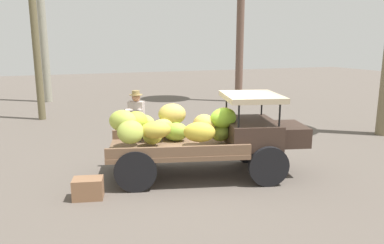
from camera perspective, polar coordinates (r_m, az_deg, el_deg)
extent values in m
plane|color=#5D544C|center=(8.86, 1.86, -7.76)|extent=(60.00, 60.00, 0.00)
cube|color=#392820|center=(8.52, 0.67, -5.14)|extent=(3.98, 1.43, 0.16)
cylinder|color=black|center=(9.56, 8.76, -3.66)|extent=(0.88, 0.35, 0.87)
cylinder|color=black|center=(8.09, 11.69, -6.70)|extent=(0.88, 0.35, 0.87)
cylinder|color=black|center=(9.24, -8.30, -4.19)|extent=(0.88, 0.35, 0.87)
cylinder|color=black|center=(7.72, -8.67, -7.51)|extent=(0.88, 0.35, 0.87)
cube|color=brown|center=(8.42, -2.37, -4.06)|extent=(3.33, 2.42, 0.10)
cube|color=brown|center=(9.15, -2.73, -1.71)|extent=(2.92, 0.83, 0.22)
cube|color=brown|center=(7.61, -1.96, -4.58)|extent=(2.92, 0.83, 0.22)
cube|color=#392820|center=(8.62, 8.96, -1.59)|extent=(1.44, 1.75, 0.55)
cube|color=#392820|center=(8.91, 14.55, -1.75)|extent=(0.94, 1.21, 0.44)
cylinder|color=black|center=(9.24, 10.66, 2.75)|extent=(0.04, 0.04, 0.55)
cylinder|color=black|center=(8.03, 13.32, 1.24)|extent=(0.04, 0.04, 0.55)
cylinder|color=black|center=(9.02, 5.30, 2.69)|extent=(0.04, 0.04, 0.55)
cylinder|color=black|center=(7.78, 7.21, 1.13)|extent=(0.04, 0.04, 0.55)
cube|color=tan|center=(8.46, 9.14, 3.84)|extent=(1.56, 1.78, 0.12)
ellipsoid|color=gold|center=(7.84, 1.16, -1.55)|extent=(0.82, 0.72, 0.51)
ellipsoid|color=#8EAF3D|center=(8.48, 4.32, -1.46)|extent=(0.58, 0.65, 0.53)
ellipsoid|color=#BCC848|center=(8.34, -6.07, -2.05)|extent=(0.65, 0.66, 0.43)
ellipsoid|color=#B6C94C|center=(8.01, -10.59, 0.17)|extent=(0.80, 0.79, 0.52)
ellipsoid|color=gold|center=(8.29, 1.87, -0.41)|extent=(0.77, 0.78, 0.61)
ellipsoid|color=gold|center=(7.91, -5.56, -1.21)|extent=(0.70, 0.57, 0.48)
ellipsoid|color=#BEB94C|center=(8.70, -4.58, -0.69)|extent=(0.67, 0.58, 0.48)
ellipsoid|color=#8BC12D|center=(8.29, 4.85, 0.62)|extent=(0.71, 0.59, 0.55)
ellipsoid|color=#B8CD37|center=(8.35, -8.63, 0.11)|extent=(0.76, 0.78, 0.58)
ellipsoid|color=tan|center=(8.89, -3.07, 1.22)|extent=(0.81, 0.80, 0.66)
ellipsoid|color=#96C040|center=(8.80, -2.59, -1.46)|extent=(0.76, 0.71, 0.49)
ellipsoid|color=yellow|center=(8.45, 4.87, 0.85)|extent=(0.82, 0.75, 0.45)
ellipsoid|color=gold|center=(8.40, 4.94, 0.67)|extent=(0.55, 0.54, 0.50)
ellipsoid|color=#A8BA48|center=(8.78, -7.24, -0.19)|extent=(0.70, 0.70, 0.52)
ellipsoid|color=#AEBF4A|center=(7.79, -9.41, -1.52)|extent=(0.56, 0.50, 0.59)
cylinder|color=#455976|center=(10.07, -7.69, -2.83)|extent=(0.15, 0.15, 0.87)
cylinder|color=#455976|center=(10.15, -9.09, -2.75)|extent=(0.15, 0.15, 0.87)
cube|color=#BFAEA6|center=(9.94, -8.53, 1.38)|extent=(0.47, 0.41, 0.62)
cylinder|color=#BFAEA6|center=(9.80, -8.18, 1.79)|extent=(0.15, 0.41, 0.10)
cylinder|color=#BFAEA6|center=(9.86, -9.28, 1.82)|extent=(0.41, 0.23, 0.10)
sphere|color=tan|center=(9.87, -8.61, 3.78)|extent=(0.22, 0.22, 0.22)
cylinder|color=#967E4E|center=(9.86, -8.62, 4.16)|extent=(0.34, 0.34, 0.02)
cylinder|color=#967E4E|center=(9.85, -8.63, 4.51)|extent=(0.20, 0.20, 0.10)
cube|color=#8A6144|center=(7.68, -15.66, -9.79)|extent=(0.65, 0.51, 0.41)
cylinder|color=brown|center=(15.78, -23.30, 16.43)|extent=(0.28, 0.28, 8.91)
cylinder|color=brown|center=(19.33, 7.44, 14.92)|extent=(0.38, 0.38, 7.96)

